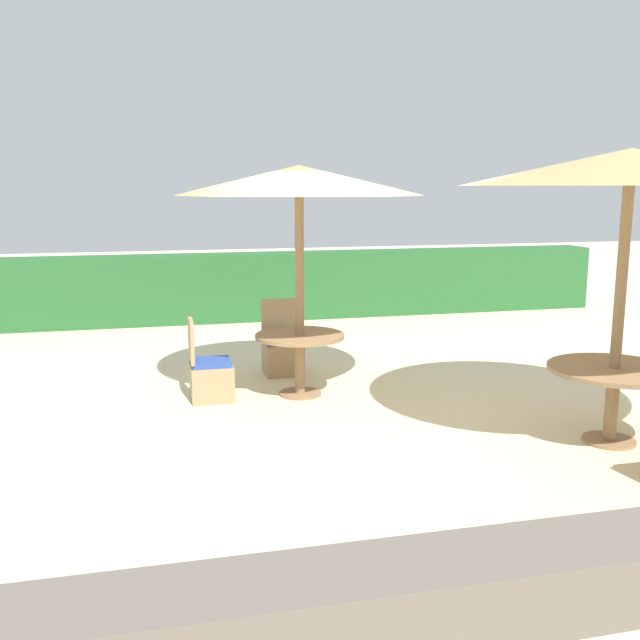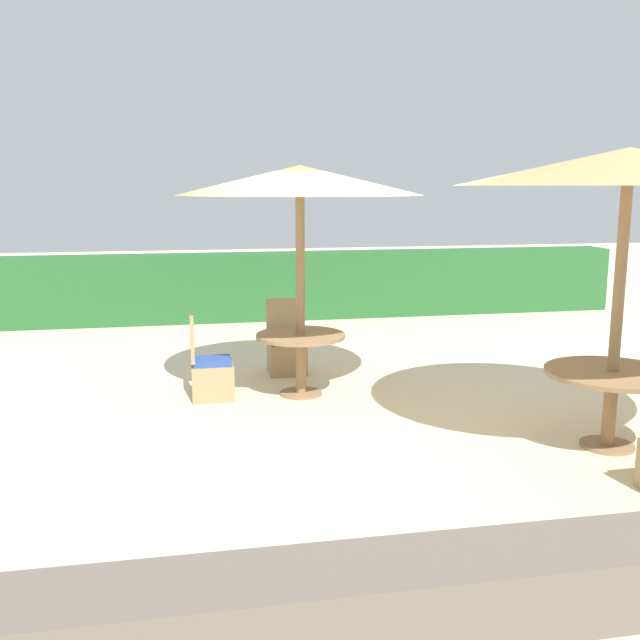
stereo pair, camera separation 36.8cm
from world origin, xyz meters
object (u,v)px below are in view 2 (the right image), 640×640
patio_chair_center_west (211,375)px  round_table_front_right (612,385)px  parasol_center (300,181)px  round_table_center (301,348)px  parasol_front_right (629,168)px  patio_chair_center_north (287,353)px

patio_chair_center_west → round_table_front_right: bearing=57.4°
round_table_front_right → patio_chair_center_west: (-3.48, 2.23, -0.32)m
round_table_front_right → parasol_center: size_ratio=0.44×
round_table_front_right → round_table_center: bearing=138.6°
parasol_front_right → round_table_front_right: (0.00, 0.00, -1.91)m
round_table_center → parasol_center: bearing=135.0°
round_table_front_right → parasol_front_right: bearing=180.0°
parasol_front_right → patio_chair_center_west: 4.70m
round_table_front_right → patio_chair_center_north: size_ratio=1.28×
patio_chair_center_north → round_table_front_right: bearing=128.2°
patio_chair_center_north → parasol_center: bearing=91.1°
parasol_center → patio_chair_center_west: (-1.01, 0.05, -2.13)m
round_table_center → patio_chair_center_north: bearing=91.1°
round_table_center → patio_chair_center_north: size_ratio=1.08×
round_table_center → patio_chair_center_north: 1.03m
parasol_center → patio_chair_center_west: parasol_center is taller
round_table_center → patio_chair_center_north: (-0.02, 0.99, -0.28)m
parasol_center → round_table_front_right: bearing=-41.4°
round_table_center → patio_chair_center_west: (-1.01, 0.05, -0.28)m
parasol_front_right → parasol_center: (-2.47, 2.18, -0.10)m
round_table_front_right → patio_chair_center_west: patio_chair_center_west is taller
parasol_center → round_table_center: parasol_center is taller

